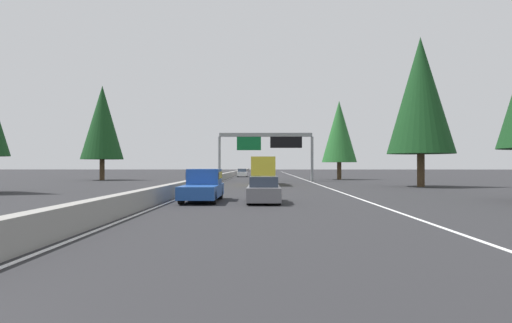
# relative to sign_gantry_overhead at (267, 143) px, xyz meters

# --- Properties ---
(ground_plane) EXTENTS (320.00, 320.00, 0.00)m
(ground_plane) POSITION_rel_sign_gantry_overhead_xyz_m (5.64, 6.04, -5.08)
(ground_plane) COLOR #262628
(median_barrier) EXTENTS (180.00, 0.56, 0.90)m
(median_barrier) POSITION_rel_sign_gantry_overhead_xyz_m (25.64, 6.34, -4.63)
(median_barrier) COLOR gray
(median_barrier) RESTS_ON ground
(shoulder_stripe_right) EXTENTS (160.00, 0.16, 0.01)m
(shoulder_stripe_right) POSITION_rel_sign_gantry_overhead_xyz_m (15.64, -5.48, -5.08)
(shoulder_stripe_right) COLOR silver
(shoulder_stripe_right) RESTS_ON ground
(shoulder_stripe_median) EXTENTS (160.00, 0.16, 0.01)m
(shoulder_stripe_median) POSITION_rel_sign_gantry_overhead_xyz_m (15.64, 5.79, -5.08)
(shoulder_stripe_median) COLOR silver
(shoulder_stripe_median) RESTS_ON ground
(sign_gantry_overhead) EXTENTS (0.50, 12.68, 6.39)m
(sign_gantry_overhead) POSITION_rel_sign_gantry_overhead_xyz_m (0.00, 0.00, 0.00)
(sign_gantry_overhead) COLOR gray
(sign_gantry_overhead) RESTS_ON ground
(pickup_mid_center) EXTENTS (5.60, 2.00, 1.86)m
(pickup_mid_center) POSITION_rel_sign_gantry_overhead_xyz_m (-32.90, 3.99, -4.17)
(pickup_mid_center) COLOR #1E4793
(pickup_mid_center) RESTS_ON ground
(sedan_near_center) EXTENTS (4.40, 1.80, 1.47)m
(sedan_near_center) POSITION_rel_sign_gantry_overhead_xyz_m (-34.11, 0.44, -4.40)
(sedan_near_center) COLOR slate
(sedan_near_center) RESTS_ON ground
(sedan_distant_a) EXTENTS (4.40, 1.80, 1.47)m
(sedan_distant_a) POSITION_rel_sign_gantry_overhead_xyz_m (21.63, 4.30, -4.40)
(sedan_distant_a) COLOR white
(sedan_distant_a) RESTS_ON ground
(sedan_far_left) EXTENTS (4.40, 1.80, 1.47)m
(sedan_far_left) POSITION_rel_sign_gantry_overhead_xyz_m (43.34, 0.59, -4.40)
(sedan_far_left) COLOR red
(sedan_far_left) RESTS_ON ground
(box_truck_far_right) EXTENTS (8.50, 2.40, 2.95)m
(box_truck_far_right) POSITION_rel_sign_gantry_overhead_xyz_m (-11.40, 0.49, -3.47)
(box_truck_far_right) COLOR gold
(box_truck_far_right) RESTS_ON ground
(conifer_right_near) EXTENTS (6.43, 6.43, 14.61)m
(conifer_right_near) POSITION_rel_sign_gantry_overhead_xyz_m (-15.42, -14.84, 3.80)
(conifer_right_near) COLOR #4C3823
(conifer_right_near) RESTS_ON ground
(conifer_right_mid) EXTENTS (5.09, 5.09, 11.57)m
(conifer_right_mid) POSITION_rel_sign_gantry_overhead_xyz_m (6.40, -10.65, 1.95)
(conifer_right_mid) COLOR #4C3823
(conifer_right_mid) RESTS_ON ground
(conifer_left_near) EXTENTS (5.88, 5.88, 13.36)m
(conifer_left_near) POSITION_rel_sign_gantry_overhead_xyz_m (3.35, 23.24, 3.04)
(conifer_left_near) COLOR #4C3823
(conifer_left_near) RESTS_ON ground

